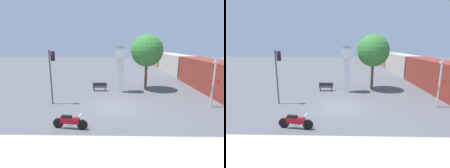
% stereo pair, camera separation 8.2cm
% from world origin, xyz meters
% --- Properties ---
extents(ground_plane, '(120.00, 120.00, 0.00)m').
position_xyz_m(ground_plane, '(0.00, 0.00, 0.00)').
color(ground_plane, '#56565B').
extents(motorcycle, '(2.22, 0.51, 0.98)m').
position_xyz_m(motorcycle, '(-2.61, -4.03, 0.47)').
color(motorcycle, black).
rests_on(motorcycle, ground_plane).
extents(clock_tower, '(1.37, 1.37, 5.03)m').
position_xyz_m(clock_tower, '(0.71, 4.70, 3.34)').
color(clock_tower, white).
rests_on(clock_tower, ground_plane).
extents(freight_train, '(2.80, 49.49, 3.40)m').
position_xyz_m(freight_train, '(10.99, 24.67, 1.70)').
color(freight_train, maroon).
rests_on(freight_train, ground_plane).
extents(traffic_light, '(0.50, 0.35, 4.70)m').
position_xyz_m(traffic_light, '(-5.21, 0.59, 3.21)').
color(traffic_light, '#47474C').
rests_on(traffic_light, ground_plane).
extents(railroad_crossing_signal, '(0.90, 0.82, 4.13)m').
position_xyz_m(railroad_crossing_signal, '(8.20, 0.10, 2.25)').
color(railroad_crossing_signal, '#B7B7BC').
rests_on(railroad_crossing_signal, ground_plane).
extents(street_tree, '(3.56, 3.56, 6.25)m').
position_xyz_m(street_tree, '(3.67, 5.86, 4.46)').
color(street_tree, brown).
rests_on(street_tree, ground_plane).
extents(bench, '(1.60, 0.44, 0.92)m').
position_xyz_m(bench, '(-1.59, 5.15, 0.49)').
color(bench, '#2D2D33').
rests_on(bench, ground_plane).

